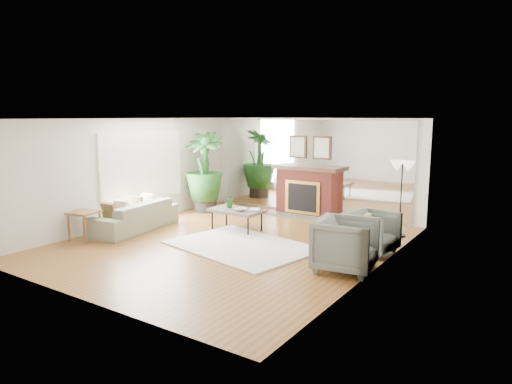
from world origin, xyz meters
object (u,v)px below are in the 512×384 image
Objects in this scene: potted_ficus at (205,169)px; floor_lamp at (402,172)px; side_table at (84,216)px; coffee_table at (237,211)px; fireplace at (306,190)px; armchair_back at (371,232)px; sofa at (134,216)px; armchair_front at (346,245)px.

floor_lamp is at bearing 3.18° from potted_ficus.
floor_lamp is at bearing 36.28° from side_table.
potted_ficus is (0.19, 3.64, 0.63)m from side_table.
side_table reaches higher than coffee_table.
potted_ficus is (-2.46, -1.14, 0.48)m from fireplace.
armchair_back is at bearing -13.21° from potted_ficus.
sofa is at bearing -147.09° from coffee_table.
sofa is at bearing -89.73° from potted_ficus.
armchair_front is at bearing -25.49° from potted_ficus.
armchair_front is 1.54× the size of side_table.
armchair_back is (2.60, -2.33, -0.26)m from fireplace.
coffee_table is 0.58× the size of potted_ficus.
sofa is at bearing 80.18° from side_table.
armchair_front is at bearing -20.87° from coffee_table.
coffee_table is 3.67m from floor_lamp.
armchair_back is at bearing -93.88° from floor_lamp.
floor_lamp is (3.21, 1.51, 0.95)m from coffee_table.
armchair_back is at bearing -8.85° from armchair_front.
floor_lamp is (5.16, 0.29, 0.25)m from potted_ficus.
floor_lamp is at bearing -17.51° from fireplace.
coffee_table is at bearing -102.11° from fireplace.
fireplace is 2.76m from potted_ficus.
fireplace is at bearing 162.49° from floor_lamp.
coffee_table is 1.26× the size of armchair_front.
floor_lamp is (5.35, 3.93, 0.88)m from side_table.
fireplace is at bearing 24.82° from potted_ficus.
armchair_back is 0.41× the size of potted_ficus.
armchair_back reaches higher than side_table.
fireplace is 0.92× the size of sofa.
coffee_table is 0.76× the size of floor_lamp.
sofa is at bearing 81.97° from armchair_front.
coffee_table is 1.42× the size of armchair_back.
armchair_front reaches higher than armchair_back.
coffee_table is 3.33m from armchair_front.
floor_lamp reaches higher than armchair_front.
side_table is at bearing -119.01° from fireplace.
armchair_back is 1.78m from floor_lamp.
armchair_back is 1.37× the size of side_table.
coffee_table is 0.56× the size of sofa.
armchair_back reaches higher than coffee_table.
potted_ficus is at bearing 147.85° from coffee_table.
armchair_front is 0.46× the size of potted_ficus.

